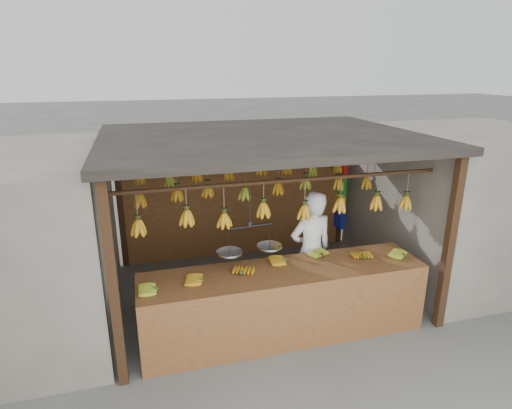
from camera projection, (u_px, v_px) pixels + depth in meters
name	position (u px, v px, depth m)	size (l,w,h in m)	color
ground	(261.00, 291.00, 6.55)	(80.00, 80.00, 0.00)	#5B5B57
stall	(255.00, 160.00, 6.24)	(4.30, 3.30, 2.40)	black
neighbor_right	(469.00, 200.00, 7.12)	(3.00, 3.00, 2.30)	slate
counter	(287.00, 288.00, 5.19)	(3.54, 0.81, 0.96)	brown
hanging_bananas	(261.00, 190.00, 6.05)	(3.56, 2.22, 0.39)	#B67C13
balance_scale	(250.00, 246.00, 5.14)	(0.81, 0.34, 0.84)	black
vendor	(311.00, 251.00, 5.87)	(0.63, 0.41, 1.72)	white
bag_bundles	(341.00, 194.00, 7.97)	(0.08, 0.26, 1.33)	red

